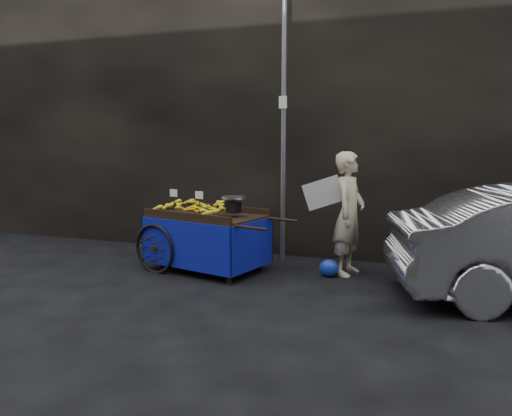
% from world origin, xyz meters
% --- Properties ---
extents(ground, '(80.00, 80.00, 0.00)m').
position_xyz_m(ground, '(0.00, 0.00, 0.00)').
color(ground, black).
rests_on(ground, ground).
extents(building_wall, '(13.50, 2.00, 5.00)m').
position_xyz_m(building_wall, '(0.39, 2.60, 2.50)').
color(building_wall, black).
rests_on(building_wall, ground).
extents(street_pole, '(0.12, 0.10, 4.00)m').
position_xyz_m(street_pole, '(0.30, 1.30, 2.01)').
color(street_pole, slate).
rests_on(street_pole, ground).
extents(banana_cart, '(2.30, 1.44, 1.16)m').
position_xyz_m(banana_cart, '(-0.59, 0.37, 0.72)').
color(banana_cart, black).
rests_on(banana_cart, ground).
extents(vendor, '(0.87, 0.68, 1.69)m').
position_xyz_m(vendor, '(1.39, 0.80, 0.85)').
color(vendor, beige).
rests_on(vendor, ground).
extents(plastic_bag, '(0.26, 0.21, 0.24)m').
position_xyz_m(plastic_bag, '(1.17, 0.58, 0.12)').
color(plastic_bag, '#1734B0').
rests_on(plastic_bag, ground).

